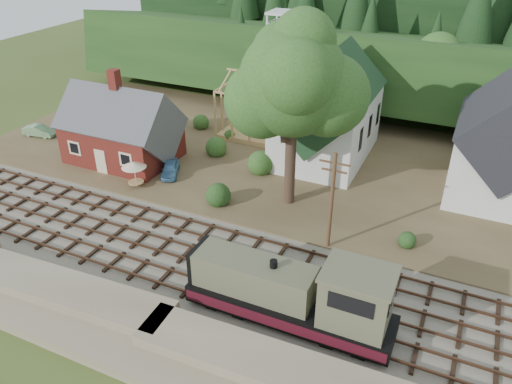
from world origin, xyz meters
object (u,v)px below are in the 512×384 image
at_px(locomotive, 297,296).
at_px(patio_set, 134,166).
at_px(car_green, 39,131).
at_px(car_blue, 170,169).

xyz_separation_m(locomotive, patio_set, (-19.03, 9.69, 0.17)).
relative_size(locomotive, car_green, 3.40).
xyz_separation_m(car_blue, patio_set, (-1.56, -3.20, 1.46)).
bearing_deg(patio_set, locomotive, -26.99).
relative_size(locomotive, car_blue, 3.47).
bearing_deg(car_blue, locomotive, -61.27).
height_order(car_green, patio_set, patio_set).
height_order(locomotive, patio_set, locomotive).
bearing_deg(car_blue, car_green, 149.76).
height_order(car_blue, patio_set, patio_set).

